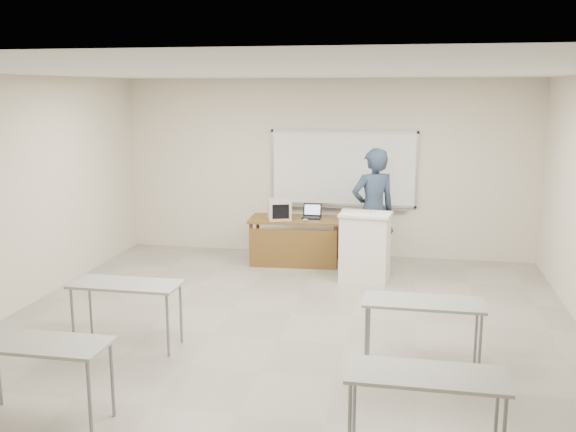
% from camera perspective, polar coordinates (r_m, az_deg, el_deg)
% --- Properties ---
extents(floor, '(7.00, 8.00, 0.01)m').
position_cam_1_polar(floor, '(7.49, -0.90, -10.92)').
color(floor, gray).
rests_on(floor, ground).
extents(whiteboard, '(2.48, 0.10, 1.31)m').
position_cam_1_polar(whiteboard, '(10.90, 4.92, 4.13)').
color(whiteboard, white).
rests_on(whiteboard, floor).
extents(student_desks, '(4.40, 2.20, 0.73)m').
position_cam_1_polar(student_desks, '(6.02, -3.59, -9.70)').
color(student_desks, gray).
rests_on(student_desks, floor).
extents(instructor_desk, '(1.48, 0.74, 0.75)m').
position_cam_1_polar(instructor_desk, '(10.39, 0.53, -1.39)').
color(instructor_desk, brown).
rests_on(instructor_desk, floor).
extents(podium, '(0.73, 0.54, 1.03)m').
position_cam_1_polar(podium, '(9.59, 6.86, -2.74)').
color(podium, silver).
rests_on(podium, floor).
extents(crt_monitor, '(0.35, 0.40, 0.33)m').
position_cam_1_polar(crt_monitor, '(10.35, -0.84, 0.59)').
color(crt_monitor, '#C1B09F').
rests_on(crt_monitor, instructor_desk).
extents(laptop, '(0.30, 0.28, 0.22)m').
position_cam_1_polar(laptop, '(10.48, 2.14, 0.13)').
color(laptop, black).
rests_on(laptop, instructor_desk).
extents(mouse, '(0.10, 0.07, 0.04)m').
position_cam_1_polar(mouse, '(10.23, 1.54, -0.35)').
color(mouse, '#A5A8AD').
rests_on(mouse, instructor_desk).
extents(keyboard, '(0.44, 0.19, 0.02)m').
position_cam_1_polar(keyboard, '(9.57, 6.07, 0.46)').
color(keyboard, '#C1B09F').
rests_on(keyboard, podium).
extents(presenter, '(0.85, 0.74, 1.94)m').
position_cam_1_polar(presenter, '(9.96, 7.57, 0.44)').
color(presenter, black).
rests_on(presenter, floor).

